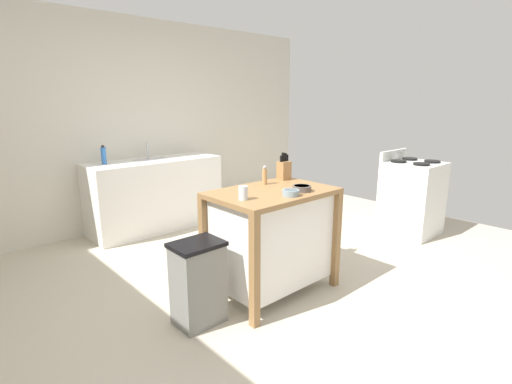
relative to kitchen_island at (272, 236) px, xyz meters
The scene contains 13 objects.
ground_plane 0.51m from the kitchen_island, behind, with size 6.94×6.94×0.00m, color #BCB29E.
wall_back 2.67m from the kitchen_island, 92.75° to the left, with size 5.94×0.10×2.60m, color beige.
kitchen_island is the anchor object (origin of this frame).
knife_block 0.67m from the kitchen_island, 31.99° to the left, with size 0.11×0.09×0.25m.
bowl_stoneware_deep 0.48m from the kitchen_island, 48.47° to the right, with size 0.15×0.15×0.05m.
bowl_ceramic_wide 0.47m from the kitchen_island, 95.14° to the right, with size 0.13×0.13×0.05m.
drinking_cup 0.58m from the kitchen_island, 169.23° to the right, with size 0.07×0.07×0.10m.
pepper_grinder 0.53m from the kitchen_island, 62.28° to the left, with size 0.04×0.04×0.17m.
trash_bin 0.77m from the kitchen_island, behind, with size 0.36×0.28×0.63m.
sink_counter 2.19m from the kitchen_island, 87.94° to the left, with size 1.64×0.60×0.89m.
sink_faucet 2.39m from the kitchen_island, 88.07° to the left, with size 0.02×0.02×0.22m.
bottle_spray_cleaner 2.38m from the kitchen_island, 102.48° to the left, with size 0.06×0.06×0.22m.
stove 2.30m from the kitchen_island, ahead, with size 0.60×0.60×1.01m.
Camera 1 is at (-2.03, -2.20, 1.62)m, focal length 26.98 mm.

